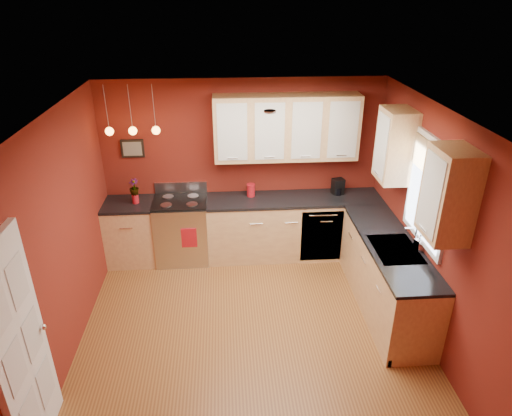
{
  "coord_description": "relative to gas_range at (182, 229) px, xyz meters",
  "views": [
    {
      "loc": [
        -0.26,
        -4.15,
        3.71
      ],
      "look_at": [
        0.11,
        1.0,
        1.19
      ],
      "focal_mm": 32.0,
      "sensor_mm": 36.0,
      "label": 1
    }
  ],
  "objects": [
    {
      "name": "gas_range",
      "position": [
        0.0,
        0.0,
        0.0
      ],
      "size": [
        0.76,
        0.64,
        1.11
      ],
      "color": "silver",
      "rests_on": "floor"
    },
    {
      "name": "upper_cabinets_back",
      "position": [
        1.52,
        0.12,
        1.47
      ],
      "size": [
        2.0,
        0.35,
        0.9
      ],
      "primitive_type": "cube",
      "color": "#E3B97A",
      "rests_on": "wall_back"
    },
    {
      "name": "soap_pump",
      "position": [
        2.87,
        -1.56,
        0.57
      ],
      "size": [
        0.12,
        0.12,
        0.22
      ],
      "primitive_type": "imported",
      "rotation": [
        0.0,
        0.0,
        0.29
      ],
      "color": "white",
      "rests_on": "counter_right"
    },
    {
      "name": "pendant_lights",
      "position": [
        -0.53,
        -0.05,
        1.53
      ],
      "size": [
        0.71,
        0.11,
        0.66
      ],
      "color": "gray",
      "rests_on": "ceiling"
    },
    {
      "name": "wall_back",
      "position": [
        0.92,
        0.3,
        0.82
      ],
      "size": [
        4.0,
        0.02,
        2.6
      ],
      "primitive_type": "cube",
      "color": "maroon",
      "rests_on": "floor"
    },
    {
      "name": "floor",
      "position": [
        0.92,
        -1.8,
        -0.48
      ],
      "size": [
        4.2,
        4.2,
        0.0
      ],
      "primitive_type": "plane",
      "color": "#945F2B",
      "rests_on": "ground"
    },
    {
      "name": "counter_back_right",
      "position": [
        1.65,
        -0.0,
        0.44
      ],
      "size": [
        2.54,
        0.62,
        0.04
      ],
      "primitive_type": "cube",
      "color": "black",
      "rests_on": "base_cabinets_back_right"
    },
    {
      "name": "flowers",
      "position": [
        -0.62,
        -0.01,
        0.7
      ],
      "size": [
        0.16,
        0.16,
        0.24
      ],
      "primitive_type": "imported",
      "rotation": [
        0.0,
        0.0,
        -0.23
      ],
      "color": "#B1131C",
      "rests_on": "red_vase"
    },
    {
      "name": "red_vase",
      "position": [
        -0.62,
        -0.01,
        0.53
      ],
      "size": [
        0.09,
        0.09,
        0.15
      ],
      "primitive_type": "cylinder",
      "color": "#B1131C",
      "rests_on": "counter_back_left"
    },
    {
      "name": "base_cabinets_back_right",
      "position": [
        1.65,
        -0.0,
        -0.03
      ],
      "size": [
        2.54,
        0.6,
        0.9
      ],
      "primitive_type": "cube",
      "color": "#E3B97A",
      "rests_on": "floor"
    },
    {
      "name": "sink",
      "position": [
        2.62,
        -1.5,
        0.43
      ],
      "size": [
        0.5,
        0.7,
        0.33
      ],
      "color": "gray",
      "rests_on": "counter_right"
    },
    {
      "name": "dishwasher_front",
      "position": [
        2.02,
        -0.29,
        -0.03
      ],
      "size": [
        0.6,
        0.02,
        0.8
      ],
      "primitive_type": "cube",
      "color": "silver",
      "rests_on": "base_cabinets_back_right"
    },
    {
      "name": "wall_right",
      "position": [
        2.92,
        -1.8,
        0.82
      ],
      "size": [
        0.02,
        4.2,
        2.6
      ],
      "primitive_type": "cube",
      "color": "maroon",
      "rests_on": "floor"
    },
    {
      "name": "dish_towel",
      "position": [
        0.12,
        -0.33,
        0.04
      ],
      "size": [
        0.22,
        0.01,
        0.29
      ],
      "primitive_type": "cube",
      "color": "#B1131C",
      "rests_on": "gas_range"
    },
    {
      "name": "door_left_wall",
      "position": [
        -1.05,
        -3.0,
        0.54
      ],
      "size": [
        0.12,
        0.82,
        2.05
      ],
      "color": "white",
      "rests_on": "floor"
    },
    {
      "name": "base_cabinets_back_left",
      "position": [
        -0.73,
        -0.0,
        -0.03
      ],
      "size": [
        0.7,
        0.6,
        0.9
      ],
      "primitive_type": "cube",
      "color": "#E3B97A",
      "rests_on": "floor"
    },
    {
      "name": "upper_cabinets_right",
      "position": [
        2.75,
        -1.48,
        1.47
      ],
      "size": [
        0.35,
        1.95,
        0.9
      ],
      "primitive_type": "cube",
      "color": "#E3B97A",
      "rests_on": "wall_right"
    },
    {
      "name": "counter_back_left",
      "position": [
        -0.73,
        -0.0,
        0.44
      ],
      "size": [
        0.7,
        0.62,
        0.04
      ],
      "primitive_type": "cube",
      "color": "black",
      "rests_on": "base_cabinets_back_left"
    },
    {
      "name": "coffee_maker",
      "position": [
        2.31,
        0.09,
        0.57
      ],
      "size": [
        0.19,
        0.19,
        0.23
      ],
      "rotation": [
        0.0,
        0.0,
        0.24
      ],
      "color": "black",
      "rests_on": "counter_back_right"
    },
    {
      "name": "wall_front",
      "position": [
        0.92,
        -3.9,
        0.82
      ],
      "size": [
        4.0,
        0.02,
        2.6
      ],
      "primitive_type": "cube",
      "color": "maroon",
      "rests_on": "floor"
    },
    {
      "name": "wall_left",
      "position": [
        -1.08,
        -1.8,
        0.82
      ],
      "size": [
        0.02,
        4.2,
        2.6
      ],
      "primitive_type": "cube",
      "color": "maroon",
      "rests_on": "floor"
    },
    {
      "name": "wall_picture",
      "position": [
        -0.63,
        0.28,
        1.17
      ],
      "size": [
        0.32,
        0.03,
        0.26
      ],
      "primitive_type": "cube",
      "color": "black",
      "rests_on": "wall_back"
    },
    {
      "name": "ceiling",
      "position": [
        0.92,
        -1.8,
        2.12
      ],
      "size": [
        4.0,
        4.2,
        0.02
      ],
      "primitive_type": "cube",
      "color": "beige",
      "rests_on": "wall_back"
    },
    {
      "name": "red_canister",
      "position": [
        1.02,
        0.11,
        0.55
      ],
      "size": [
        0.12,
        0.12,
        0.19
      ],
      "color": "#B1131C",
      "rests_on": "counter_back_right"
    },
    {
      "name": "base_cabinets_right",
      "position": [
        2.62,
        -1.35,
        -0.03
      ],
      "size": [
        0.6,
        2.1,
        0.9
      ],
      "primitive_type": "cube",
      "color": "#E3B97A",
      "rests_on": "floor"
    },
    {
      "name": "counter_right",
      "position": [
        2.62,
        -1.35,
        0.44
      ],
      "size": [
        0.62,
        2.1,
        0.04
      ],
      "primitive_type": "cube",
      "color": "black",
      "rests_on": "base_cabinets_right"
    },
    {
      "name": "window",
      "position": [
        2.89,
        -1.5,
        1.21
      ],
      "size": [
        0.06,
        1.02,
        1.22
      ],
      "color": "white",
      "rests_on": "wall_right"
    }
  ]
}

